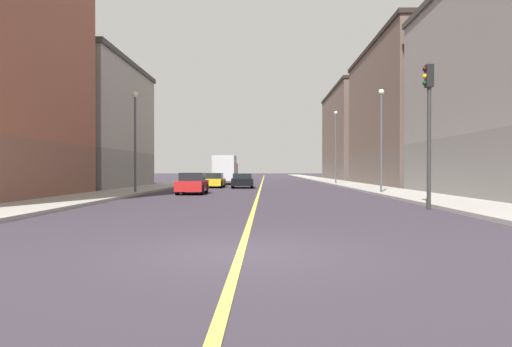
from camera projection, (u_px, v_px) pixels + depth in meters
The scene contains 15 objects.
ground_plane at pixel (241, 252), 8.74m from camera, with size 400.00×400.00×0.00m, color #332D38.
sidewalk_left at pixel (335, 182), 57.53m from camera, with size 3.60×168.00×0.15m, color #9E9B93.
sidewalk_right at pixel (190, 182), 57.92m from camera, with size 3.60×168.00×0.15m, color #9E9B93.
lane_center_stripe at pixel (262, 182), 57.73m from camera, with size 0.16×154.00×0.01m, color #E5D14C.
building_left_mid at pixel (424, 116), 46.48m from camera, with size 11.63×22.17×14.21m.
building_left_far at pixel (367, 135), 72.92m from camera, with size 11.63×24.13×14.28m.
building_right_midblock at pixel (68, 125), 39.39m from camera, with size 11.63×15.32×10.84m.
traffic_light_left_near at pixel (429, 115), 18.13m from camera, with size 0.40×0.32×5.76m.
street_lamp_left_near at pixel (381, 129), 29.58m from camera, with size 0.36×0.36×6.67m.
street_lamp_right_near at pixel (135, 130), 29.48m from camera, with size 0.36×0.36×6.49m.
street_lamp_left_far at pixel (336, 140), 48.82m from camera, with size 0.36×0.36×7.73m.
car_black at pixel (242, 181), 40.12m from camera, with size 2.05×4.24×1.27m.
car_red at pixel (192, 184), 29.97m from camera, with size 1.81×3.96×1.40m.
car_yellow at pixel (213, 180), 40.95m from camera, with size 1.88×4.45×1.31m.
box_truck at pixel (225, 169), 50.23m from camera, with size 2.39×6.80×3.11m.
Camera 1 is at (0.48, -8.72, 1.58)m, focal length 32.07 mm.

